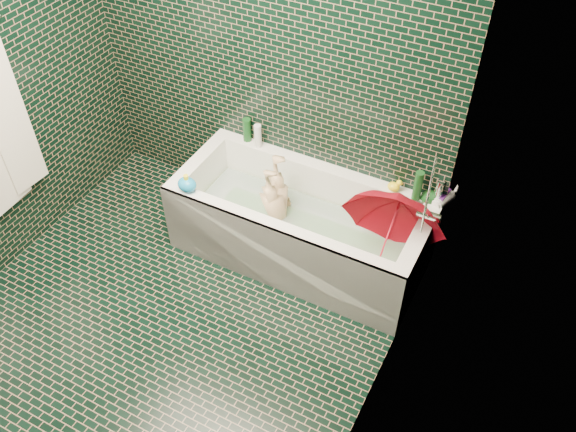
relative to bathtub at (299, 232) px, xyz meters
The scene contains 18 objects.
floor 1.12m from the bathtub, 114.07° to the right, with size 2.80×2.80×0.00m, color black.
wall_back 1.20m from the bathtub, 138.90° to the left, with size 2.80×2.80×0.00m, color black.
wall_right 1.68m from the bathtub, 49.85° to the right, with size 2.80×2.80×0.00m, color black.
bathtub is the anchor object (origin of this frame).
bath_mat 0.06m from the bathtub, 90.00° to the left, with size 1.35×0.47×0.01m, color green.
water 0.09m from the bathtub, 90.00° to the left, with size 1.48×0.53×0.00m, color silver.
faucet 0.99m from the bathtub, ahead, with size 0.18×0.19×0.55m.
child 0.19m from the bathtub, behind, with size 0.31×0.20×0.84m, color tan.
umbrella 0.72m from the bathtub, ahead, with size 0.62×0.62×0.54m, color red.
soap_bottle_a 0.92m from the bathtub, 20.90° to the left, with size 0.09×0.09×0.23m, color white.
soap_bottle_b 0.93m from the bathtub, 23.11° to the left, with size 0.09×0.09×0.20m, color #531F77.
soap_bottle_c 0.89m from the bathtub, 22.01° to the left, with size 0.12×0.12×0.15m, color #124118.
bottle_right_tall 0.87m from the bathtub, 25.67° to the left, with size 0.06×0.06×0.21m, color #124118.
bottle_right_pump 0.97m from the bathtub, 24.28° to the left, with size 0.05×0.05×0.17m, color silver.
bottle_left_tall 0.82m from the bathtub, 149.05° to the left, with size 0.06×0.06×0.18m, color #124118.
bottle_left_short 0.74m from the bathtub, 146.35° to the left, with size 0.05×0.05×0.18m, color white.
rubber_duck 0.72m from the bathtub, 32.31° to the left, with size 0.11×0.09×0.09m.
bath_toy 0.83m from the bathtub, 156.38° to the right, with size 0.15×0.13×0.13m.
Camera 1 is at (1.73, -1.62, 3.19)m, focal length 38.00 mm.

